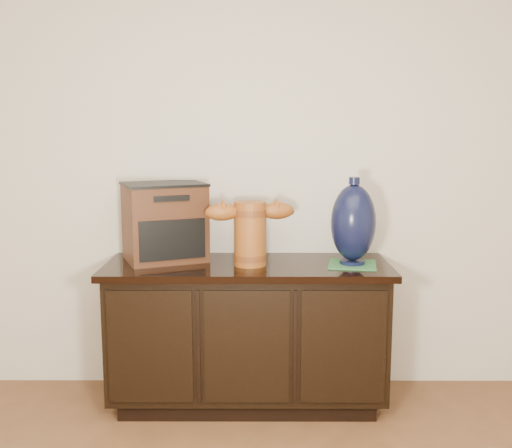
{
  "coord_description": "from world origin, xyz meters",
  "views": [
    {
      "loc": [
        0.05,
        -0.78,
        1.44
      ],
      "look_at": [
        0.04,
        2.18,
        0.97
      ],
      "focal_mm": 42.0,
      "sensor_mm": 36.0,
      "label": 1
    }
  ],
  "objects_px": {
    "terracotta_vessel": "(250,230)",
    "sideboard": "(248,332)",
    "spray_can": "(246,244)",
    "lamp_base": "(353,223)",
    "tv_radio": "(165,222)"
  },
  "relations": [
    {
      "from": "lamp_base",
      "to": "spray_can",
      "type": "relative_size",
      "value": 2.66
    },
    {
      "from": "lamp_base",
      "to": "spray_can",
      "type": "xyz_separation_m",
      "value": [
        -0.55,
        0.15,
        -0.14
      ]
    },
    {
      "from": "tv_radio",
      "to": "spray_can",
      "type": "bearing_deg",
      "value": -18.86
    },
    {
      "from": "sideboard",
      "to": "lamp_base",
      "type": "height_order",
      "value": "lamp_base"
    },
    {
      "from": "tv_radio",
      "to": "spray_can",
      "type": "xyz_separation_m",
      "value": [
        0.42,
        0.03,
        -0.12
      ]
    },
    {
      "from": "terracotta_vessel",
      "to": "spray_can",
      "type": "height_order",
      "value": "terracotta_vessel"
    },
    {
      "from": "tv_radio",
      "to": "lamp_base",
      "type": "height_order",
      "value": "lamp_base"
    },
    {
      "from": "tv_radio",
      "to": "lamp_base",
      "type": "bearing_deg",
      "value": -29.71
    },
    {
      "from": "spray_can",
      "to": "sideboard",
      "type": "bearing_deg",
      "value": -84.3
    },
    {
      "from": "lamp_base",
      "to": "spray_can",
      "type": "distance_m",
      "value": 0.58
    },
    {
      "from": "terracotta_vessel",
      "to": "sideboard",
      "type": "bearing_deg",
      "value": 101.22
    },
    {
      "from": "terracotta_vessel",
      "to": "lamp_base",
      "type": "relative_size",
      "value": 1.05
    },
    {
      "from": "spray_can",
      "to": "terracotta_vessel",
      "type": "bearing_deg",
      "value": -80.3
    },
    {
      "from": "sideboard",
      "to": "tv_radio",
      "type": "bearing_deg",
      "value": 168.46
    },
    {
      "from": "sideboard",
      "to": "spray_can",
      "type": "bearing_deg",
      "value": 95.7
    }
  ]
}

